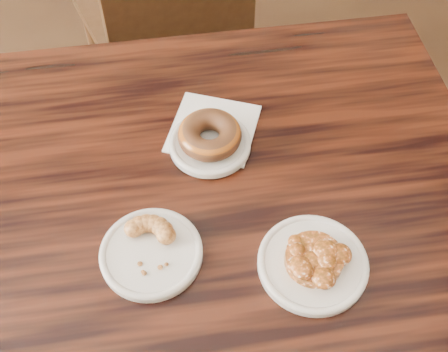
{
  "coord_description": "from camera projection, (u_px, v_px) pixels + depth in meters",
  "views": [
    {
      "loc": [
        0.11,
        -0.35,
        1.56
      ],
      "look_at": [
        0.17,
        0.2,
        0.8
      ],
      "focal_mm": 45.0,
      "sensor_mm": 36.0,
      "label": 1
    }
  ],
  "objects": [
    {
      "name": "cafe_table",
      "position": [
        226.0,
        311.0,
        1.25
      ],
      "size": [
        1.02,
        1.02,
        0.75
      ],
      "primitive_type": "cube",
      "rotation": [
        0.0,
        0.0,
        0.04
      ],
      "color": "black",
      "rests_on": "floor"
    },
    {
      "name": "chair_far",
      "position": [
        160.0,
        17.0,
        1.74
      ],
      "size": [
        0.61,
        0.61,
        0.9
      ],
      "primitive_type": null,
      "rotation": [
        0.0,
        0.0,
        3.49
      ],
      "color": "black",
      "rests_on": "floor"
    },
    {
      "name": "napkin",
      "position": [
        213.0,
        128.0,
        1.07
      ],
      "size": [
        0.2,
        0.2,
        0.0
      ],
      "primitive_type": "cube",
      "rotation": [
        0.0,
        0.0,
        -0.36
      ],
      "color": "white",
      "rests_on": "cafe_table"
    },
    {
      "name": "plate_donut",
      "position": [
        210.0,
        144.0,
        1.04
      ],
      "size": [
        0.15,
        0.15,
        0.01
      ],
      "primitive_type": "cylinder",
      "color": "silver",
      "rests_on": "napkin"
    },
    {
      "name": "plate_cruller",
      "position": [
        151.0,
        253.0,
        0.91
      ],
      "size": [
        0.17,
        0.17,
        0.01
      ],
      "primitive_type": "cylinder",
      "color": "silver",
      "rests_on": "cafe_table"
    },
    {
      "name": "plate_fritter",
      "position": [
        313.0,
        264.0,
        0.9
      ],
      "size": [
        0.18,
        0.18,
        0.01
      ],
      "primitive_type": "cylinder",
      "color": "silver",
      "rests_on": "cafe_table"
    },
    {
      "name": "glazed_donut",
      "position": [
        210.0,
        135.0,
        1.02
      ],
      "size": [
        0.12,
        0.12,
        0.04
      ],
      "primitive_type": "torus",
      "color": "brown",
      "rests_on": "plate_donut"
    },
    {
      "name": "apple_fritter",
      "position": [
        314.0,
        257.0,
        0.88
      ],
      "size": [
        0.13,
        0.13,
        0.03
      ],
      "primitive_type": null,
      "color": "#482507",
      "rests_on": "plate_fritter"
    },
    {
      "name": "cruller_fragment",
      "position": [
        150.0,
        247.0,
        0.89
      ],
      "size": [
        0.11,
        0.11,
        0.03
      ],
      "primitive_type": null,
      "color": "brown",
      "rests_on": "plate_cruller"
    }
  ]
}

